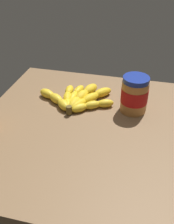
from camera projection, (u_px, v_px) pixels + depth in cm
name	position (u px, v px, depth cm)	size (l,w,h in cm)	color
ground_plane	(91.00, 132.00, 85.07)	(74.66, 72.56, 4.96)	brown
banana_bunch	(78.00, 98.00, 94.51)	(29.46, 20.64, 3.61)	yellow
peanut_butter_jar	(134.00, 95.00, 87.55)	(9.17, 9.17, 12.89)	#B27238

